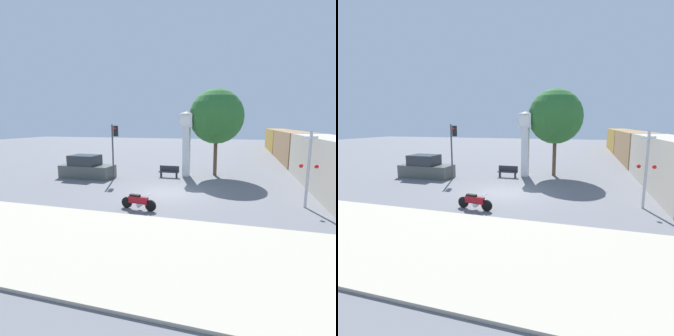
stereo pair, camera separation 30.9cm
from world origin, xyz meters
The scene contains 10 objects.
ground_plane centered at (0.00, 0.00, 0.00)m, with size 120.00×120.00×0.00m, color slate.
sidewalk_strip centered at (0.00, -7.61, 0.05)m, with size 36.00×6.00×0.10m.
motorcycle centered at (-0.51, -3.61, 0.41)m, with size 1.93×0.49×0.86m.
clock_tower centered at (0.05, 5.41, 3.45)m, with size 1.27×1.27×5.23m.
freight_train centered at (10.00, 17.29, 1.70)m, with size 2.80×39.44×3.40m.
traffic_light centered at (-4.99, 2.73, 2.90)m, with size 0.50×0.35×4.22m.
railroad_crossing_signal centered at (7.62, -1.01, 2.14)m, with size 0.90×0.82×3.93m.
street_tree centered at (2.29, 6.43, 4.83)m, with size 4.39×4.39×7.04m.
bench centered at (-1.18, 4.59, 0.49)m, with size 1.60×0.44×0.92m.
parked_car centered at (-7.50, 2.77, 0.75)m, with size 4.23×1.86×1.80m.
Camera 1 is at (4.31, -15.36, 4.25)m, focal length 28.00 mm.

